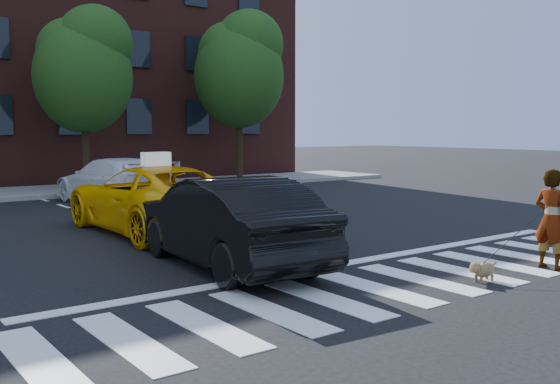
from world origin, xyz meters
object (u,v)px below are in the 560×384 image
object	(u,v)px
tree_right	(240,65)
woman	(552,219)
tree_mid	(84,65)
taxi	(153,198)
white_suv	(113,181)
dog	(482,270)
black_sedan	(227,222)

from	to	relation	value
tree_right	woman	world-z (taller)	tree_right
tree_mid	tree_right	distance (m)	7.01
taxi	white_suv	xyz separation A→B (m)	(1.36, 5.93, -0.04)
tree_mid	woman	bearing A→B (deg)	-83.96
tree_mid	dog	bearing A→B (deg)	-89.56
tree_right	white_suv	xyz separation A→B (m)	(-7.58, -4.07, -4.51)
tree_right	woman	xyz separation A→B (m)	(-5.11, -17.83, -4.39)
tree_mid	taxi	xyz separation A→B (m)	(-1.93, -10.00, -4.06)
woman	dog	xyz separation A→B (m)	(-1.75, 0.13, -0.67)
tree_mid	dog	size ratio (longest dim) A/B	11.85
tree_mid	woman	size ratio (longest dim) A/B	4.07
tree_mid	tree_right	bearing A→B (deg)	-0.00
taxi	black_sedan	bearing A→B (deg)	82.05
black_sedan	dog	size ratio (longest dim) A/B	8.09
tree_right	taxi	world-z (taller)	tree_right
taxi	dog	bearing A→B (deg)	105.04
woman	tree_right	bearing A→B (deg)	-13.85
tree_right	black_sedan	size ratio (longest dim) A/B	1.59
tree_mid	white_suv	distance (m)	5.81
white_suv	woman	distance (m)	13.98
black_sedan	woman	world-z (taller)	woman
white_suv	dog	world-z (taller)	white_suv
woman	dog	bearing A→B (deg)	87.97
tree_mid	taxi	bearing A→B (deg)	-100.95
taxi	woman	size ratio (longest dim) A/B	3.25
tree_mid	tree_right	xyz separation A→B (m)	(7.00, -0.00, 0.41)
black_sedan	tree_mid	bearing A→B (deg)	-95.78
taxi	woman	world-z (taller)	woman
dog	white_suv	bearing A→B (deg)	98.58
woman	tree_mid	bearing A→B (deg)	8.19
white_suv	woman	world-z (taller)	woman
taxi	black_sedan	size ratio (longest dim) A/B	1.17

